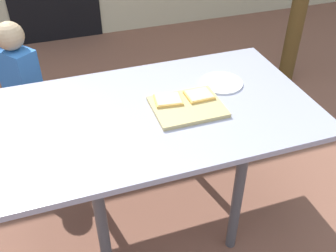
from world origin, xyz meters
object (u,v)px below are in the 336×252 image
(dining_table, at_px, (151,123))
(pizza_slice_far_left, at_px, (168,100))
(child_left, at_px, (22,84))
(cutting_board, at_px, (187,107))
(pizza_slice_far_right, at_px, (199,95))
(plate_white_right, at_px, (221,83))

(dining_table, height_order, pizza_slice_far_left, pizza_slice_far_left)
(dining_table, xyz_separation_m, child_left, (-0.59, 0.81, -0.13))
(dining_table, height_order, child_left, child_left)
(cutting_board, relative_size, child_left, 0.35)
(child_left, bearing_deg, pizza_slice_far_left, -48.77)
(pizza_slice_far_right, relative_size, plate_white_right, 0.59)
(pizza_slice_far_right, distance_m, pizza_slice_far_left, 0.16)
(dining_table, height_order, cutting_board, cutting_board)
(pizza_slice_far_right, distance_m, plate_white_right, 0.20)
(dining_table, bearing_deg, cutting_board, -12.08)
(dining_table, relative_size, child_left, 1.67)
(dining_table, xyz_separation_m, pizza_slice_far_right, (0.25, 0.02, 0.10))
(plate_white_right, height_order, child_left, child_left)
(dining_table, height_order, plate_white_right, plate_white_right)
(dining_table, relative_size, plate_white_right, 7.04)
(cutting_board, height_order, child_left, child_left)
(pizza_slice_far_right, height_order, plate_white_right, pizza_slice_far_right)
(pizza_slice_far_right, distance_m, child_left, 1.18)
(pizza_slice_far_left, bearing_deg, pizza_slice_far_right, -3.70)
(dining_table, xyz_separation_m, cutting_board, (0.17, -0.04, 0.08))
(cutting_board, xyz_separation_m, pizza_slice_far_left, (-0.08, 0.06, 0.02))
(cutting_board, relative_size, pizza_slice_far_right, 2.51)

